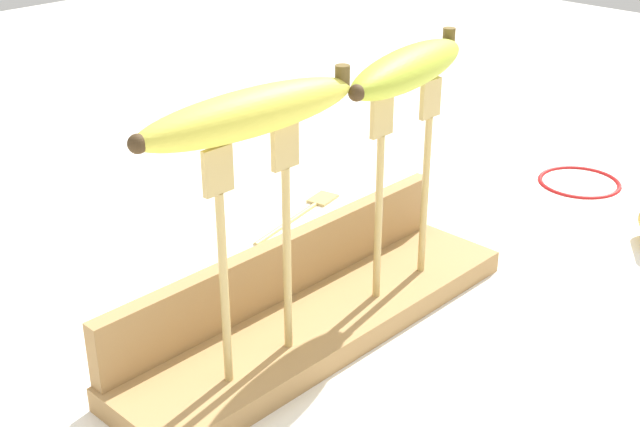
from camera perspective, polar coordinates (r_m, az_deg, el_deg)
ground_plane at (r=0.81m, az=-0.00°, el=-7.82°), size 3.00×3.00×0.00m
wooden_board at (r=0.81m, az=-0.00°, el=-7.16°), size 0.43×0.11×0.02m
board_backstop at (r=0.81m, az=-2.35°, el=-3.50°), size 0.42×0.02×0.06m
fork_stand_left at (r=0.67m, az=-4.30°, el=-1.38°), size 0.09×0.01×0.20m
fork_stand_right at (r=0.80m, az=5.56°, el=2.78°), size 0.09×0.01×0.20m
banana_raised_left at (r=0.64m, az=-4.60°, el=6.67°), size 0.20×0.05×0.04m
banana_raised_right at (r=0.77m, az=5.87°, el=9.54°), size 0.19×0.07×0.04m
fork_fallen_near at (r=1.04m, az=-0.94°, el=0.32°), size 0.16×0.05×0.01m
wire_coil at (r=1.17m, az=16.72°, el=2.11°), size 0.11×0.11×0.01m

